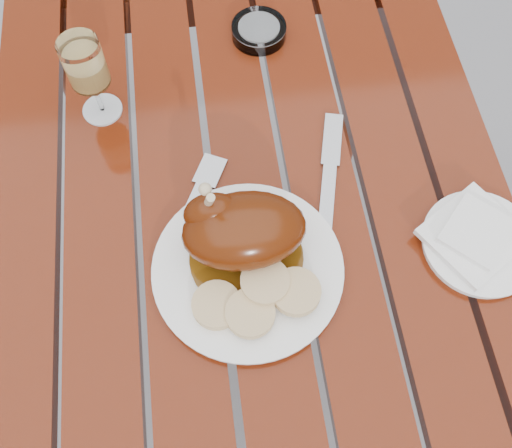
{
  "coord_description": "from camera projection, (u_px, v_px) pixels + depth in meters",
  "views": [
    {
      "loc": [
        -0.05,
        -0.37,
        1.52
      ],
      "look_at": [
        0.0,
        -0.02,
        0.78
      ],
      "focal_mm": 40.0,
      "sensor_mm": 36.0,
      "label": 1
    }
  ],
  "objects": [
    {
      "name": "side_plate",
      "position": [
        480.0,
        244.0,
        0.83
      ],
      "size": [
        0.2,
        0.2,
        0.01
      ],
      "primitive_type": "cylinder",
      "rotation": [
        0.0,
        0.0,
        0.22
      ],
      "color": "white",
      "rests_on": "table"
    },
    {
      "name": "knife",
      "position": [
        328.0,
        193.0,
        0.88
      ],
      "size": [
        0.08,
        0.22,
        0.01
      ],
      "primitive_type": "cube",
      "rotation": [
        0.0,
        0.0,
        -0.26
      ],
      "color": "gray",
      "rests_on": "table"
    },
    {
      "name": "bread_dumplings",
      "position": [
        257.0,
        298.0,
        0.77
      ],
      "size": [
        0.18,
        0.11,
        0.03
      ],
      "color": "#D1B37F",
      "rests_on": "dinner_plate"
    },
    {
      "name": "roast_duck",
      "position": [
        240.0,
        229.0,
        0.78
      ],
      "size": [
        0.17,
        0.16,
        0.12
      ],
      "color": "#5B350A",
      "rests_on": "dinner_plate"
    },
    {
      "name": "dinner_plate",
      "position": [
        248.0,
        270.0,
        0.81
      ],
      "size": [
        0.32,
        0.32,
        0.02
      ],
      "primitive_type": "cylinder",
      "rotation": [
        0.0,
        0.0,
        0.19
      ],
      "color": "white",
      "rests_on": "table"
    },
    {
      "name": "wine_glass",
      "position": [
        91.0,
        79.0,
        0.88
      ],
      "size": [
        0.08,
        0.08,
        0.15
      ],
      "primitive_type": "cylinder",
      "rotation": [
        0.0,
        0.0,
        -0.28
      ],
      "color": "#E6BF68",
      "rests_on": "table"
    },
    {
      "name": "fork",
      "position": [
        189.0,
        219.0,
        0.86
      ],
      "size": [
        0.11,
        0.19,
        0.01
      ],
      "primitive_type": "cube",
      "rotation": [
        0.0,
        0.0,
        -0.47
      ],
      "color": "gray",
      "rests_on": "table"
    },
    {
      "name": "napkin",
      "position": [
        474.0,
        235.0,
        0.83
      ],
      "size": [
        0.17,
        0.17,
        0.01
      ],
      "primitive_type": "cube",
      "rotation": [
        0.0,
        0.0,
        0.55
      ],
      "color": "white",
      "rests_on": "side_plate"
    },
    {
      "name": "ashtray",
      "position": [
        259.0,
        31.0,
        1.01
      ],
      "size": [
        0.12,
        0.12,
        0.02
      ],
      "primitive_type": "cylinder",
      "rotation": [
        0.0,
        0.0,
        -0.29
      ],
      "color": "#B2B7BC",
      "rests_on": "table"
    },
    {
      "name": "ground",
      "position": [
        255.0,
        346.0,
        1.53
      ],
      "size": [
        60.0,
        60.0,
        0.0
      ],
      "primitive_type": "plane",
      "color": "slate",
      "rests_on": "ground"
    },
    {
      "name": "table",
      "position": [
        255.0,
        302.0,
        1.19
      ],
      "size": [
        0.8,
        1.2,
        0.75
      ],
      "primitive_type": "cube",
      "color": "maroon",
      "rests_on": "ground"
    }
  ]
}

